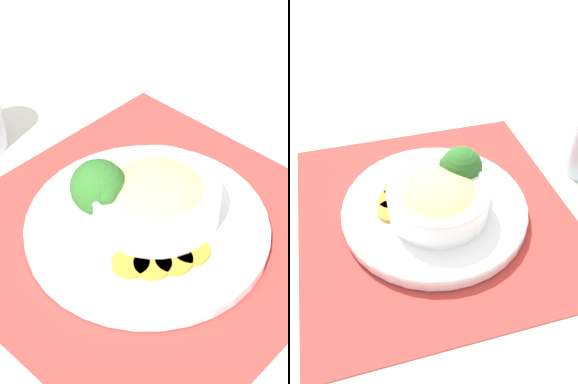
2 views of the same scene
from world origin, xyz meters
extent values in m
plane|color=beige|center=(0.00, 0.00, 0.00)|extent=(4.00, 4.00, 0.00)
cube|color=#B2332D|center=(0.00, 0.00, 0.00)|extent=(0.48, 0.49, 0.00)
cylinder|color=white|center=(0.00, 0.00, 0.01)|extent=(0.30, 0.30, 0.02)
torus|color=white|center=(0.00, 0.00, 0.02)|extent=(0.30, 0.30, 0.01)
cylinder|color=white|center=(0.00, -0.02, 0.04)|extent=(0.16, 0.16, 0.05)
torus|color=white|center=(0.00, -0.02, 0.07)|extent=(0.16, 0.16, 0.01)
ellipsoid|color=#EAC66B|center=(0.00, -0.02, 0.06)|extent=(0.13, 0.13, 0.05)
cylinder|color=#84AD5B|center=(0.06, 0.03, 0.03)|extent=(0.02, 0.02, 0.02)
sphere|color=#286023|center=(0.06, 0.03, 0.06)|extent=(0.07, 0.07, 0.07)
sphere|color=#286023|center=(0.04, 0.03, 0.07)|extent=(0.03, 0.03, 0.03)
sphere|color=#286023|center=(0.07, 0.02, 0.07)|extent=(0.03, 0.03, 0.03)
cylinder|color=orange|center=(-0.03, 0.07, 0.02)|extent=(0.05, 0.05, 0.01)
cylinder|color=orange|center=(-0.05, 0.05, 0.02)|extent=(0.05, 0.05, 0.01)
cylinder|color=orange|center=(-0.07, 0.03, 0.02)|extent=(0.05, 0.05, 0.01)
cylinder|color=orange|center=(-0.07, 0.01, 0.02)|extent=(0.05, 0.05, 0.01)
camera|label=1|loc=(-0.35, 0.44, 0.58)|focal=60.00mm
camera|label=2|loc=(-0.14, -0.41, 0.46)|focal=35.00mm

